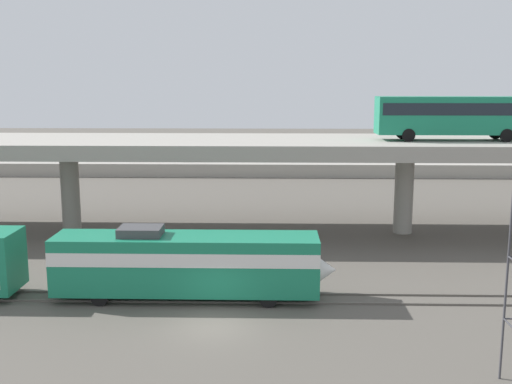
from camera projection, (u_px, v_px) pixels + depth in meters
ground_plane at (213, 326)px, 31.52m from camera, size 260.00×260.00×0.00m
rail_strip_near at (219, 302)px, 34.70m from camera, size 110.00×0.12×0.12m
rail_strip_far at (221, 293)px, 36.19m from camera, size 110.00×0.12×0.12m
train_locomotive at (199, 261)px, 35.10m from camera, size 15.90×3.04×4.18m
highway_overpass at (236, 148)px, 49.98m from camera, size 96.00×11.01×7.62m
transit_bus_on_overpass at (454, 114)px, 48.42m from camera, size 12.00×2.68×3.40m
pier_parking_lot at (251, 164)px, 85.48m from camera, size 76.15×13.02×1.71m
parked_car_0 at (148, 153)px, 84.53m from camera, size 4.69×2.00×1.50m
parked_car_1 at (450, 152)px, 85.81m from camera, size 4.37×1.90×1.50m
parked_car_2 at (378, 152)px, 85.44m from camera, size 4.60×1.83×1.50m
parked_car_3 at (63, 154)px, 83.69m from camera, size 4.61×1.89×1.50m
parked_car_4 at (197, 155)px, 82.34m from camera, size 4.22×1.88×1.50m
parked_car_5 at (78, 150)px, 88.71m from camera, size 4.39×1.97×1.50m
parked_car_6 at (23, 150)px, 87.76m from camera, size 4.61×1.88×1.50m
parked_car_7 at (193, 153)px, 85.13m from camera, size 4.19×1.93×1.50m
harbor_water at (255, 152)px, 108.25m from camera, size 140.00×36.00×0.01m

